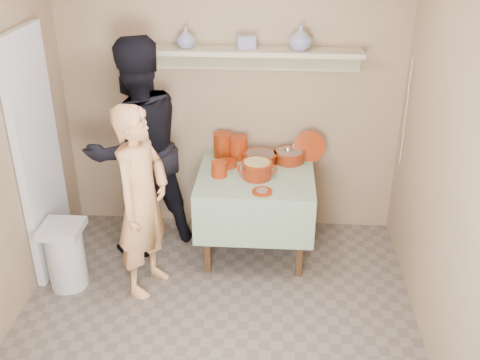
# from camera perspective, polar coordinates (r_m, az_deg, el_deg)

# --- Properties ---
(ground) EXTENTS (3.50, 3.50, 0.00)m
(ground) POSITION_cam_1_polar(r_m,az_deg,el_deg) (4.12, -2.91, -16.64)
(ground) COLOR #6B5F54
(ground) RESTS_ON ground
(tile_panel) EXTENTS (0.06, 0.70, 2.00)m
(tile_panel) POSITION_cam_1_polar(r_m,az_deg,el_deg) (4.71, -19.77, 2.24)
(tile_panel) COLOR silver
(tile_panel) RESTS_ON ground
(plate_stack_a) EXTENTS (0.16, 0.16, 0.22)m
(plate_stack_a) POSITION_cam_1_polar(r_m,az_deg,el_deg) (4.98, -1.75, 3.55)
(plate_stack_a) COLOR maroon
(plate_stack_a) RESTS_ON serving_table
(plate_stack_b) EXTENTS (0.17, 0.17, 0.20)m
(plate_stack_b) POSITION_cam_1_polar(r_m,az_deg,el_deg) (4.95, -0.20, 3.33)
(plate_stack_b) COLOR maroon
(plate_stack_b) RESTS_ON serving_table
(bowl_stack) EXTENTS (0.13, 0.13, 0.13)m
(bowl_stack) POSITION_cam_1_polar(r_m,az_deg,el_deg) (4.64, -2.12, 1.12)
(bowl_stack) COLOR maroon
(bowl_stack) RESTS_ON serving_table
(empty_bowl) EXTENTS (0.17, 0.17, 0.05)m
(empty_bowl) POSITION_cam_1_polar(r_m,az_deg,el_deg) (4.83, -1.33, 1.68)
(empty_bowl) COLOR maroon
(empty_bowl) RESTS_ON serving_table
(propped_lid) EXTENTS (0.28, 0.10, 0.27)m
(propped_lid) POSITION_cam_1_polar(r_m,az_deg,el_deg) (4.95, 7.02, 3.37)
(propped_lid) COLOR maroon
(propped_lid) RESTS_ON serving_table
(vase_right) EXTENTS (0.22, 0.22, 0.20)m
(vase_right) POSITION_cam_1_polar(r_m,az_deg,el_deg) (4.70, 6.17, 14.18)
(vase_right) COLOR navy
(vase_right) RESTS_ON wall_shelf
(vase_left) EXTENTS (0.20, 0.20, 0.17)m
(vase_left) POSITION_cam_1_polar(r_m,az_deg,el_deg) (4.76, -5.53, 14.19)
(vase_left) COLOR navy
(vase_left) RESTS_ON wall_shelf
(ceramic_box) EXTENTS (0.18, 0.15, 0.11)m
(ceramic_box) POSITION_cam_1_polar(r_m,az_deg,el_deg) (4.72, 0.57, 13.84)
(ceramic_box) COLOR navy
(ceramic_box) RESTS_ON wall_shelf
(person_cook) EXTENTS (0.53, 0.65, 1.55)m
(person_cook) POSITION_cam_1_polar(r_m,az_deg,el_deg) (4.31, -9.91, -2.20)
(person_cook) COLOR tan
(person_cook) RESTS_ON ground
(person_helper) EXTENTS (1.16, 1.15, 1.89)m
(person_helper) POSITION_cam_1_polar(r_m,az_deg,el_deg) (4.80, -10.41, 3.15)
(person_helper) COLOR black
(person_helper) RESTS_ON ground
(room_shell) EXTENTS (3.04, 3.54, 2.62)m
(room_shell) POSITION_cam_1_polar(r_m,az_deg,el_deg) (3.24, -3.57, 4.57)
(room_shell) COLOR #9F8361
(room_shell) RESTS_ON ground
(serving_table) EXTENTS (0.97, 0.97, 0.76)m
(serving_table) POSITION_cam_1_polar(r_m,az_deg,el_deg) (4.78, 1.63, -0.48)
(serving_table) COLOR #4C2D16
(serving_table) RESTS_ON ground
(cazuela_meat_a) EXTENTS (0.30, 0.30, 0.10)m
(cazuela_meat_a) POSITION_cam_1_polar(r_m,az_deg,el_deg) (4.86, 2.03, 2.32)
(cazuela_meat_a) COLOR #5F1505
(cazuela_meat_a) RESTS_ON serving_table
(cazuela_meat_b) EXTENTS (0.28, 0.28, 0.10)m
(cazuela_meat_b) POSITION_cam_1_polar(r_m,az_deg,el_deg) (4.92, 5.04, 2.51)
(cazuela_meat_b) COLOR #5F1505
(cazuela_meat_b) RESTS_ON serving_table
(ladle) EXTENTS (0.08, 0.26, 0.19)m
(ladle) POSITION_cam_1_polar(r_m,az_deg,el_deg) (4.90, 4.92, 3.08)
(ladle) COLOR silver
(ladle) RESTS_ON cazuela_meat_b
(cazuela_rice) EXTENTS (0.33, 0.25, 0.14)m
(cazuela_rice) POSITION_cam_1_polar(r_m,az_deg,el_deg) (4.60, 1.72, 1.20)
(cazuela_rice) COLOR #5F1505
(cazuela_rice) RESTS_ON serving_table
(front_plate) EXTENTS (0.16, 0.16, 0.03)m
(front_plate) POSITION_cam_1_polar(r_m,az_deg,el_deg) (4.40, 2.26, -1.17)
(front_plate) COLOR maroon
(front_plate) RESTS_ON serving_table
(wall_shelf) EXTENTS (1.80, 0.25, 0.21)m
(wall_shelf) POSITION_cam_1_polar(r_m,az_deg,el_deg) (4.77, 1.37, 12.71)
(wall_shelf) COLOR tan
(wall_shelf) RESTS_ON room_shell
(trash_bin) EXTENTS (0.32, 0.32, 0.56)m
(trash_bin) POSITION_cam_1_polar(r_m,az_deg,el_deg) (4.72, -17.28, -7.30)
(trash_bin) COLOR silver
(trash_bin) RESTS_ON ground
(electrical_cord) EXTENTS (0.01, 0.05, 0.90)m
(electrical_cord) POSITION_cam_1_polar(r_m,az_deg,el_deg) (4.84, 16.51, 6.58)
(electrical_cord) COLOR silver
(electrical_cord) RESTS_ON wall_shelf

